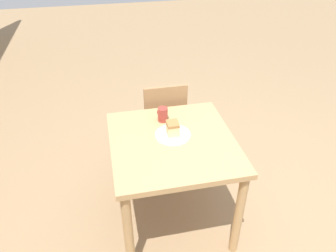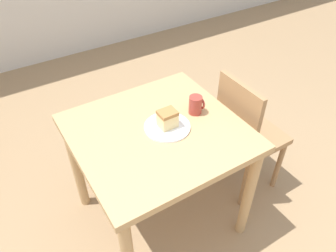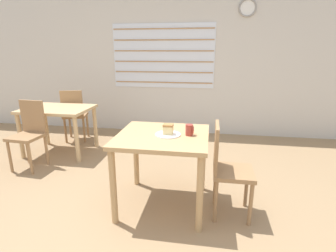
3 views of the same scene
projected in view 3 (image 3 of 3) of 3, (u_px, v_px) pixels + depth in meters
ground_plane at (137, 235)px, 2.26m from camera, size 14.00×14.00×0.00m
wall_back at (180, 57)px, 4.73m from camera, size 10.00×0.09×2.80m
dining_table_near at (163, 146)px, 2.54m from camera, size 0.87×0.83×0.76m
dining_table_far at (58, 115)px, 3.92m from camera, size 0.97×0.71×0.71m
chair_near_window at (227, 167)px, 2.43m from camera, size 0.37×0.37×0.90m
chair_far_corner at (29, 132)px, 3.46m from camera, size 0.39×0.39×0.90m
chair_far_opposite at (74, 113)px, 4.47m from camera, size 0.45×0.45×0.90m
plate at (168, 134)px, 2.48m from camera, size 0.24×0.24×0.01m
cake_slice at (168, 129)px, 2.47m from camera, size 0.09×0.08×0.09m
coffee_mug at (190, 130)px, 2.47m from camera, size 0.08×0.07×0.10m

